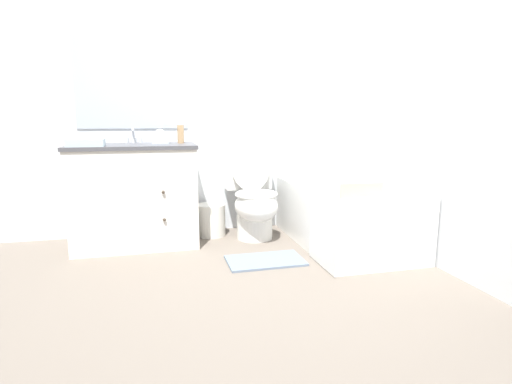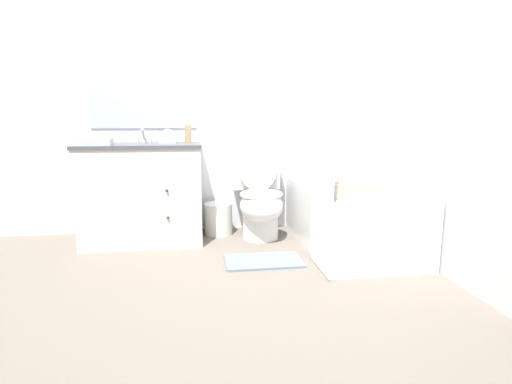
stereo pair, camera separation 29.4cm
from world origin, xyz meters
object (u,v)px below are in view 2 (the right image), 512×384
object	(u,v)px
tissue_box	(168,137)
hand_towel_folded	(94,142)
vanity_cabinet	(144,192)
toilet	(259,197)
bath_mat	(264,261)
soap_dispenser	(188,133)
wastebasket	(218,219)
bath_towel_folded	(354,190)
bathtub	(349,216)
sink_faucet	(144,138)

from	to	relation	value
tissue_box	hand_towel_folded	world-z (taller)	tissue_box
vanity_cabinet	toilet	xyz separation A→B (m)	(0.99, -0.04, -0.07)
bath_mat	soap_dispenser	bearing A→B (deg)	125.72
wastebasket	bath_towel_folded	size ratio (longest dim) A/B	0.80
tissue_box	bath_mat	world-z (taller)	tissue_box
bathtub	wastebasket	xyz separation A→B (m)	(-1.04, 0.49, -0.11)
toilet	bath_towel_folded	world-z (taller)	toilet
bathtub	hand_towel_folded	size ratio (longest dim) A/B	5.22
sink_faucet	tissue_box	world-z (taller)	sink_faucet
wastebasket	bath_towel_folded	distance (m)	1.33
soap_dispenser	bath_towel_folded	world-z (taller)	soap_dispenser
bathtub	bath_towel_folded	xyz separation A→B (m)	(-0.13, -0.40, 0.29)
toilet	hand_towel_folded	size ratio (longest dim) A/B	3.17
bathtub	bath_mat	world-z (taller)	bathtub
wastebasket	toilet	bearing A→B (deg)	-19.93
bathtub	tissue_box	xyz separation A→B (m)	(-1.46, 0.45, 0.63)
sink_faucet	bathtub	world-z (taller)	sink_faucet
wastebasket	bath_mat	xyz separation A→B (m)	(0.29, -0.78, -0.13)
vanity_cabinet	hand_towel_folded	world-z (taller)	hand_towel_folded
toilet	bath_mat	xyz separation A→B (m)	(-0.07, -0.65, -0.35)
sink_faucet	soap_dispenser	world-z (taller)	soap_dispenser
vanity_cabinet	wastebasket	bearing A→B (deg)	8.43
bath_mat	bath_towel_folded	bearing A→B (deg)	-10.11
bath_towel_folded	wastebasket	bearing A→B (deg)	135.81
sink_faucet	hand_towel_folded	xyz separation A→B (m)	(-0.32, -0.39, -0.01)
bathtub	soap_dispenser	distance (m)	1.52
bath_towel_folded	tissue_box	bearing A→B (deg)	147.53
bathtub	hand_towel_folded	bearing A→B (deg)	174.38
toilet	tissue_box	bearing A→B (deg)	173.53
sink_faucet	wastebasket	bearing A→B (deg)	-8.46
tissue_box	soap_dispenser	bearing A→B (deg)	3.29
bath_towel_folded	bath_mat	distance (m)	0.83
wastebasket	hand_towel_folded	bearing A→B (deg)	-162.99
bath_mat	sink_faucet	bearing A→B (deg)	136.61
vanity_cabinet	bathtub	size ratio (longest dim) A/B	0.72
vanity_cabinet	soap_dispenser	world-z (taller)	soap_dispenser
soap_dispenser	bath_towel_folded	bearing A→B (deg)	-36.39
hand_towel_folded	bath_towel_folded	bearing A→B (deg)	-17.66
sink_faucet	hand_towel_folded	bearing A→B (deg)	-129.86
sink_faucet	soap_dispenser	distance (m)	0.41
vanity_cabinet	hand_towel_folded	size ratio (longest dim) A/B	3.77
toilet	wastebasket	bearing A→B (deg)	160.07
toilet	bath_mat	distance (m)	0.74
tissue_box	soap_dispenser	size ratio (longest dim) A/B	0.76
tissue_box	bath_towel_folded	size ratio (longest dim) A/B	0.39
hand_towel_folded	soap_dispenser	bearing A→B (deg)	20.21
sink_faucet	soap_dispenser	bearing A→B (deg)	-18.11
toilet	soap_dispenser	xyz separation A→B (m)	(-0.60, 0.10, 0.55)
wastebasket	bath_mat	size ratio (longest dim) A/B	0.51
tissue_box	bath_towel_folded	xyz separation A→B (m)	(1.33, -0.85, -0.34)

